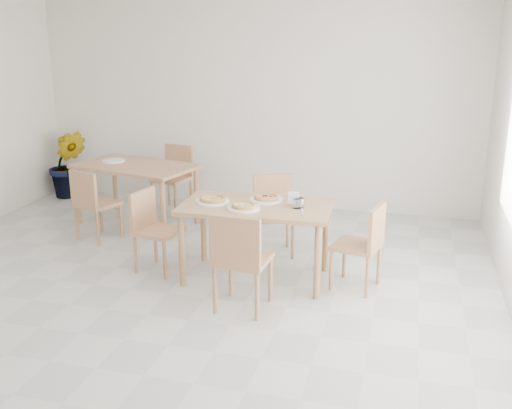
% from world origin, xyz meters
% --- Properties ---
extents(main_table, '(1.44, 0.85, 0.75)m').
position_xyz_m(main_table, '(0.70, 0.99, 0.66)').
color(main_table, tan).
rests_on(main_table, ground).
extents(chair_south, '(0.47, 0.47, 0.89)m').
position_xyz_m(chair_south, '(0.75, 0.26, 0.52)').
color(chair_south, tan).
rests_on(chair_south, ground).
extents(chair_north, '(0.53, 0.53, 0.84)m').
position_xyz_m(chair_north, '(0.69, 1.77, 0.48)').
color(chair_north, tan).
rests_on(chair_north, ground).
extents(chair_west, '(0.47, 0.47, 0.82)m').
position_xyz_m(chair_west, '(-0.36, 0.96, 0.47)').
color(chair_west, tan).
rests_on(chair_west, ground).
extents(chair_east, '(0.49, 0.49, 0.82)m').
position_xyz_m(chair_east, '(1.74, 1.01, 0.48)').
color(chair_east, tan).
rests_on(chair_east, ground).
extents(plate_margherita, '(0.32, 0.32, 0.02)m').
position_xyz_m(plate_margherita, '(0.28, 0.97, 0.76)').
color(plate_margherita, white).
rests_on(plate_margherita, main_table).
extents(plate_mushroom, '(0.30, 0.30, 0.02)m').
position_xyz_m(plate_mushroom, '(0.63, 0.83, 0.76)').
color(plate_mushroom, white).
rests_on(plate_mushroom, main_table).
extents(plate_pepperoni, '(0.32, 0.32, 0.02)m').
position_xyz_m(plate_pepperoni, '(0.76, 1.16, 0.76)').
color(plate_pepperoni, white).
rests_on(plate_pepperoni, main_table).
extents(pizza_margherita, '(0.28, 0.28, 0.03)m').
position_xyz_m(pizza_margherita, '(0.28, 0.97, 0.78)').
color(pizza_margherita, '#E2A86A').
rests_on(pizza_margherita, plate_margherita).
extents(pizza_mushroom, '(0.30, 0.30, 0.03)m').
position_xyz_m(pizza_mushroom, '(0.63, 0.83, 0.78)').
color(pizza_mushroom, '#E2A86A').
rests_on(pizza_mushroom, plate_mushroom).
extents(pizza_pepperoni, '(0.32, 0.32, 0.03)m').
position_xyz_m(pizza_pepperoni, '(0.76, 1.16, 0.78)').
color(pizza_pepperoni, '#E2A86A').
rests_on(pizza_pepperoni, plate_pepperoni).
extents(tumbler_a, '(0.07, 0.07, 0.09)m').
position_xyz_m(tumbler_a, '(1.09, 0.98, 0.79)').
color(tumbler_a, white).
rests_on(tumbler_a, main_table).
extents(tumbler_b, '(0.07, 0.07, 0.09)m').
position_xyz_m(tumbler_b, '(1.13, 1.00, 0.80)').
color(tumbler_b, white).
rests_on(tumbler_b, main_table).
extents(napkin_holder, '(0.11, 0.06, 0.12)m').
position_xyz_m(napkin_holder, '(1.05, 1.08, 0.81)').
color(napkin_holder, silver).
rests_on(napkin_holder, main_table).
extents(fork_a, '(0.07, 0.19, 0.01)m').
position_xyz_m(fork_a, '(1.18, 0.88, 0.75)').
color(fork_a, silver).
rests_on(fork_a, main_table).
extents(fork_b, '(0.05, 0.17, 0.01)m').
position_xyz_m(fork_b, '(1.27, 1.25, 0.75)').
color(fork_b, silver).
rests_on(fork_b, main_table).
extents(second_table, '(1.60, 1.14, 0.75)m').
position_xyz_m(second_table, '(-1.16, 2.29, 0.66)').
color(second_table, tan).
rests_on(second_table, ground).
extents(chair_back_s, '(0.53, 0.53, 0.83)m').
position_xyz_m(chair_back_s, '(-1.37, 1.57, 0.48)').
color(chair_back_s, tan).
rests_on(chair_back_s, ground).
extents(chair_back_n, '(0.51, 0.51, 0.86)m').
position_xyz_m(chair_back_n, '(-0.94, 2.97, 0.50)').
color(chair_back_n, tan).
rests_on(chair_back_n, ground).
extents(plate_empty, '(0.28, 0.28, 0.02)m').
position_xyz_m(plate_empty, '(-1.51, 2.39, 0.76)').
color(plate_empty, white).
rests_on(plate_empty, second_table).
extents(potted_plant, '(0.66, 0.61, 0.97)m').
position_xyz_m(potted_plant, '(-2.65, 3.15, 0.49)').
color(potted_plant, '#206B22').
rests_on(potted_plant, ground).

